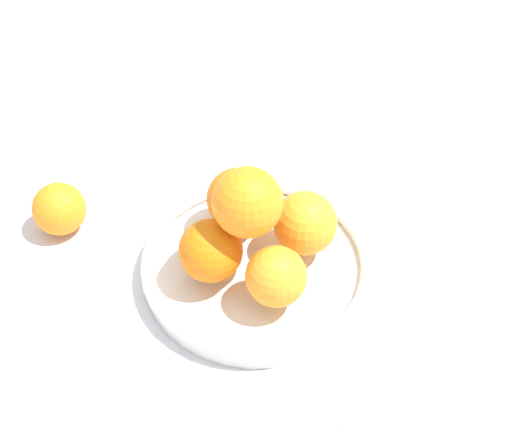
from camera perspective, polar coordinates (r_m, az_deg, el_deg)
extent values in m
plane|color=silver|center=(0.84, 0.00, -4.63)|extent=(4.00, 4.00, 0.00)
cylinder|color=silver|center=(0.84, 0.00, -4.25)|extent=(0.26, 0.26, 0.02)
torus|color=silver|center=(0.82, 0.00, -3.58)|extent=(0.27, 0.27, 0.01)
sphere|color=orange|center=(0.78, -3.65, -2.74)|extent=(0.07, 0.07, 0.07)
sphere|color=orange|center=(0.76, 1.62, -4.82)|extent=(0.07, 0.07, 0.07)
sphere|color=orange|center=(0.81, 3.94, -0.53)|extent=(0.07, 0.07, 0.07)
sphere|color=orange|center=(0.83, -1.43, 1.40)|extent=(0.07, 0.07, 0.07)
sphere|color=orange|center=(0.74, -0.88, 1.30)|extent=(0.08, 0.08, 0.08)
sphere|color=orange|center=(0.90, -15.47, 0.59)|extent=(0.07, 0.07, 0.07)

